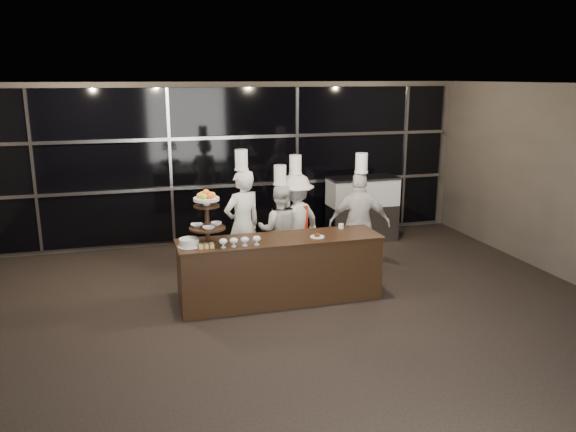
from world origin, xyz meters
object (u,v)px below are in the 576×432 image
object	(u,v)px
chef_c	(295,222)
display_stand	(207,213)
chef_d	(360,223)
chef_b	(280,229)
display_case	(362,206)
buffet_counter	(280,269)
layer_cake	(189,243)
chef_a	(243,224)

from	to	relation	value
chef_c	display_stand	bearing A→B (deg)	-143.54
chef_d	display_stand	bearing A→B (deg)	-163.41
chef_b	chef_d	distance (m)	1.26
chef_b	display_case	bearing A→B (deg)	35.41
buffet_counter	display_case	size ratio (longest dim) A/B	2.14
layer_cake	display_case	xyz separation A→B (m)	(3.56, 2.54, -0.29)
display_case	chef_d	world-z (taller)	chef_d
display_stand	chef_a	size ratio (longest dim) A/B	0.36
layer_cake	chef_a	size ratio (longest dim) A/B	0.15
chef_b	chef_c	world-z (taller)	chef_c
layer_cake	chef_d	distance (m)	2.88
buffet_counter	display_case	world-z (taller)	display_case
display_case	display_stand	bearing A→B (deg)	-143.09
display_stand	layer_cake	size ratio (longest dim) A/B	2.48
display_case	chef_d	size ratio (longest dim) A/B	0.68
layer_cake	chef_b	distance (m)	1.90
buffet_counter	display_stand	distance (m)	1.33
display_stand	chef_b	size ratio (longest dim) A/B	0.42
display_case	chef_a	xyz separation A→B (m)	(-2.64, -1.51, 0.21)
display_case	chef_d	xyz separation A→B (m)	(-0.80, -1.74, 0.16)
chef_b	chef_c	xyz separation A→B (m)	(0.28, 0.11, 0.06)
chef_c	chef_d	size ratio (longest dim) A/B	0.98
chef_b	chef_c	bearing A→B (deg)	21.58
layer_cake	chef_b	xyz separation A→B (m)	(1.54, 1.10, -0.22)
display_stand	chef_a	distance (m)	1.27
buffet_counter	layer_cake	world-z (taller)	layer_cake
chef_a	display_stand	bearing A→B (deg)	-124.54
layer_cake	chef_a	distance (m)	1.38
layer_cake	display_case	bearing A→B (deg)	35.44
buffet_counter	chef_a	xyz separation A→B (m)	(-0.33, 0.98, 0.43)
display_case	chef_b	world-z (taller)	chef_b
display_stand	chef_a	xyz separation A→B (m)	(0.67, 0.98, -0.44)
display_stand	chef_c	size ratio (longest dim) A/B	0.39
chef_b	chef_c	distance (m)	0.31
buffet_counter	chef_c	xyz separation A→B (m)	(0.57, 1.16, 0.35)
display_case	chef_c	world-z (taller)	chef_c
layer_cake	display_case	distance (m)	4.38
buffet_counter	chef_b	xyz separation A→B (m)	(0.29, 1.05, 0.29)
layer_cake	display_stand	bearing A→B (deg)	11.15
display_stand	chef_d	xyz separation A→B (m)	(2.51, 0.75, -0.50)
buffet_counter	chef_c	distance (m)	1.34
chef_a	chef_d	xyz separation A→B (m)	(1.84, -0.23, -0.05)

